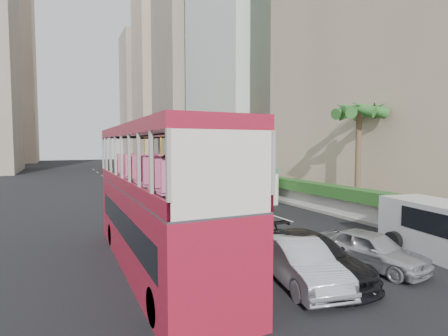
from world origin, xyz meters
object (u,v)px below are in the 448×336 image
car_silver_lane_b (371,268)px  minibus_far (243,184)px  panel_van_far (201,179)px  shell_station (244,159)px  car_silver_lane_a (299,284)px  car_black (310,277)px  van_asset (192,195)px  palm_tree (358,161)px  minibus_near (229,192)px  double_decker_bus (158,197)px

car_silver_lane_b → minibus_far: size_ratio=0.65×
panel_van_far → shell_station: 6.85m
car_silver_lane_a → panel_van_far: 24.83m
car_silver_lane_a → shell_station: size_ratio=0.53×
car_silver_lane_b → car_black: 2.59m
van_asset → panel_van_far: size_ratio=0.99×
van_asset → palm_tree: size_ratio=0.72×
car_black → minibus_near: minibus_near is taller
car_silver_lane_a → car_silver_lane_b: car_silver_lane_a is taller
minibus_near → palm_tree: bearing=-43.6°
car_silver_lane_a → minibus_far: (6.24, 15.25, 1.33)m
double_decker_bus → car_silver_lane_a: double_decker_bus is taller
shell_station → car_silver_lane_a: bearing=-115.1°
minibus_near → minibus_far: size_ratio=0.99×
double_decker_bus → shell_station: (16.00, 23.00, 0.22)m
double_decker_bus → car_black: (4.25, -3.14, -2.53)m
palm_tree → panel_van_far: bearing=103.4°
car_silver_lane_a → palm_tree: bearing=47.1°
van_asset → panel_van_far: panel_van_far is taller
minibus_near → palm_tree: (6.90, -4.30, 2.06)m
double_decker_bus → minibus_far: 15.45m
car_black → shell_station: bearing=64.2°
palm_tree → car_silver_lane_b: bearing=-133.5°
palm_tree → shell_station: palm_tree is taller
van_asset → shell_station: shell_station is taller
shell_station → car_black: bearing=-114.2°
minibus_far → palm_tree: (3.94, -7.84, 2.05)m
van_asset → car_silver_lane_b: bearing=-84.9°
car_silver_lane_a → panel_van_far: panel_van_far is taller
car_silver_lane_a → shell_station: bearing=76.0°
minibus_near → palm_tree: palm_tree is taller
double_decker_bus → panel_van_far: double_decker_bus is taller
minibus_near → minibus_far: bearing=38.3°
double_decker_bus → van_asset: double_decker_bus is taller
car_silver_lane_b → minibus_near: 11.71m
panel_van_far → car_silver_lane_a: bearing=-101.8°
car_silver_lane_b → shell_station: bearing=60.5°
palm_tree → shell_station: size_ratio=0.80×
car_silver_lane_b → palm_tree: (6.97, 7.33, 3.38)m
car_black → shell_station: (11.75, 26.14, 2.75)m
car_black → minibus_near: (2.64, 11.44, 1.32)m
minibus_far → panel_van_far: size_ratio=1.29×
minibus_far → van_asset: bearing=110.5°
double_decker_bus → car_black: double_decker_bus is taller
car_silver_lane_b → shell_station: size_ratio=0.49×
palm_tree → double_decker_bus: bearing=-163.8°
car_silver_lane_a → car_silver_lane_b: (3.21, 0.08, 0.00)m
double_decker_bus → panel_van_far: bearing=64.5°
double_decker_bus → van_asset: bearing=66.2°
car_black → minibus_far: 16.05m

